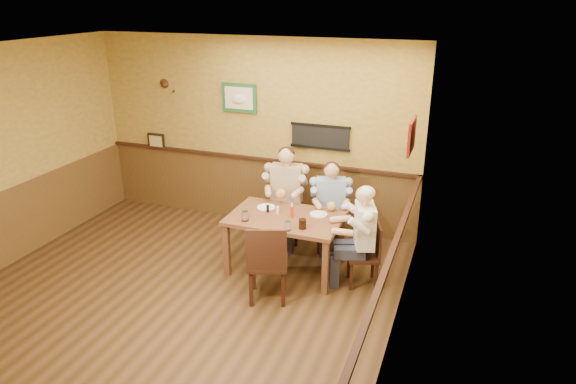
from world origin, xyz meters
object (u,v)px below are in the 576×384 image
at_px(chair_right_end, 363,254).
at_px(diner_tan_shirt, 287,200).
at_px(diner_blue_polo, 330,211).
at_px(hot_sauce_bottle, 292,211).
at_px(diner_white_elder, 364,242).
at_px(water_glass_left, 245,216).
at_px(chair_back_right, 330,222).
at_px(chair_near_side, 268,261).
at_px(pepper_shaker, 268,209).
at_px(cola_tumbler, 302,224).
at_px(water_glass_mid, 288,226).
at_px(salt_shaker, 278,210).
at_px(dining_table, 286,223).
at_px(chair_back_left, 287,212).

relative_size(chair_right_end, diner_tan_shirt, 0.64).
height_order(diner_blue_polo, hot_sauce_bottle, diner_blue_polo).
xyz_separation_m(diner_white_elder, water_glass_left, (-1.42, -0.29, 0.24)).
distance_m(chair_back_right, chair_near_side, 1.48).
distance_m(chair_back_right, pepper_shaker, 1.02).
bearing_deg(chair_near_side, cola_tumbler, -141.75).
height_order(diner_blue_polo, water_glass_left, diner_blue_polo).
relative_size(diner_white_elder, water_glass_mid, 10.05).
xyz_separation_m(chair_near_side, pepper_shaker, (-0.30, 0.74, 0.31)).
bearing_deg(water_glass_left, chair_back_right, 52.85).
bearing_deg(salt_shaker, chair_right_end, -2.56).
bearing_deg(chair_right_end, water_glass_mid, -85.63).
bearing_deg(chair_back_right, cola_tumbler, -110.72).
height_order(chair_right_end, diner_blue_polo, diner_blue_polo).
xyz_separation_m(diner_white_elder, pepper_shaker, (-1.26, 0.06, 0.22)).
height_order(diner_white_elder, pepper_shaker, diner_white_elder).
relative_size(chair_back_right, chair_near_side, 0.82).
distance_m(chair_near_side, water_glass_left, 0.69).
xyz_separation_m(diner_blue_polo, water_glass_mid, (-0.21, -1.12, 0.23)).
relative_size(water_glass_left, water_glass_mid, 1.11).
xyz_separation_m(diner_tan_shirt, salt_shaker, (0.16, -0.76, 0.17)).
bearing_deg(diner_white_elder, water_glass_mid, -85.63).
height_order(chair_back_right, salt_shaker, salt_shaker).
bearing_deg(cola_tumbler, dining_table, 139.48).
distance_m(chair_back_right, cola_tumbler, 1.09).
height_order(chair_back_left, chair_near_side, chair_near_side).
bearing_deg(diner_tan_shirt, hot_sauce_bottle, -75.50).
distance_m(chair_back_right, hot_sauce_bottle, 0.92).
bearing_deg(diner_tan_shirt, water_glass_mid, -79.08).
distance_m(chair_back_right, diner_white_elder, 1.00).
distance_m(diner_white_elder, pepper_shaker, 1.28).
bearing_deg(chair_back_left, salt_shaker, -88.11).
relative_size(dining_table, salt_shaker, 14.78).
relative_size(chair_back_left, diner_white_elder, 0.77).
bearing_deg(chair_back_right, diner_blue_polo, 0.00).
distance_m(chair_back_left, hot_sauce_bottle, 0.97).
bearing_deg(chair_back_left, diner_blue_polo, -14.37).
bearing_deg(pepper_shaker, water_glass_mid, -44.89).
bearing_deg(pepper_shaker, chair_back_left, 91.55).
bearing_deg(chair_right_end, chair_near_side, -73.97).
relative_size(chair_right_end, cola_tumbler, 6.76).
bearing_deg(dining_table, water_glass_left, -144.51).
relative_size(hot_sauce_bottle, pepper_shaker, 1.79).
bearing_deg(pepper_shaker, hot_sauce_bottle, -9.12).
relative_size(chair_back_right, chair_right_end, 1.00).
distance_m(chair_right_end, cola_tumbler, 0.84).
relative_size(chair_back_right, water_glass_mid, 7.02).
xyz_separation_m(chair_near_side, salt_shaker, (-0.16, 0.73, 0.31)).
xyz_separation_m(dining_table, chair_right_end, (1.00, -0.01, -0.26)).
bearing_deg(chair_back_left, diner_tan_shirt, 0.00).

